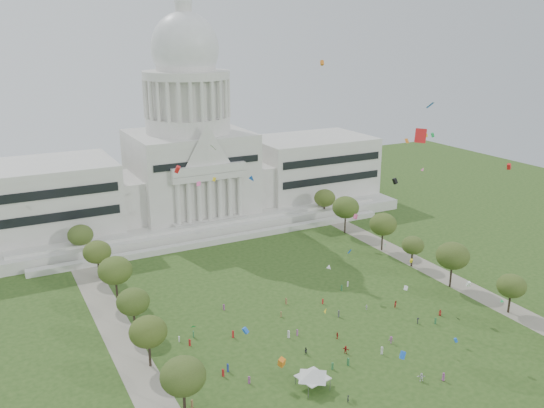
# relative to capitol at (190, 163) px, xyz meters

# --- Properties ---
(ground) EXTENTS (400.00, 400.00, 0.00)m
(ground) POSITION_rel_capitol_xyz_m (0.00, -113.59, -22.30)
(ground) COLOR #294818
(ground) RESTS_ON ground
(capitol) EXTENTS (160.00, 64.50, 91.30)m
(capitol) POSITION_rel_capitol_xyz_m (0.00, 0.00, 0.00)
(capitol) COLOR silver
(capitol) RESTS_ON ground
(path_left) EXTENTS (8.00, 160.00, 0.04)m
(path_left) POSITION_rel_capitol_xyz_m (-48.00, -83.59, -22.28)
(path_left) COLOR gray
(path_left) RESTS_ON ground
(path_right) EXTENTS (8.00, 160.00, 0.04)m
(path_right) POSITION_rel_capitol_xyz_m (48.00, -83.59, -22.28)
(path_right) COLOR gray
(path_right) RESTS_ON ground
(row_tree_l_1) EXTENTS (8.86, 8.86, 12.59)m
(row_tree_l_1) POSITION_rel_capitol_xyz_m (-44.07, -116.55, -13.34)
(row_tree_l_1) COLOR black
(row_tree_l_1) RESTS_ON ground
(row_tree_r_1) EXTENTS (7.58, 7.58, 10.78)m
(row_tree_r_1) POSITION_rel_capitol_xyz_m (46.22, -115.34, -14.64)
(row_tree_r_1) COLOR black
(row_tree_r_1) RESTS_ON ground
(row_tree_l_2) EXTENTS (8.42, 8.42, 11.97)m
(row_tree_l_2) POSITION_rel_capitol_xyz_m (-45.04, -96.29, -13.79)
(row_tree_l_2) COLOR black
(row_tree_l_2) RESTS_ON ground
(row_tree_r_2) EXTENTS (9.55, 9.55, 13.58)m
(row_tree_r_2) POSITION_rel_capitol_xyz_m (44.17, -96.15, -12.64)
(row_tree_r_2) COLOR black
(row_tree_r_2) RESTS_ON ground
(row_tree_l_3) EXTENTS (8.12, 8.12, 11.55)m
(row_tree_l_3) POSITION_rel_capitol_xyz_m (-44.09, -79.67, -14.09)
(row_tree_l_3) COLOR black
(row_tree_l_3) RESTS_ON ground
(row_tree_r_3) EXTENTS (7.01, 7.01, 9.98)m
(row_tree_r_3) POSITION_rel_capitol_xyz_m (44.40, -79.10, -15.21)
(row_tree_r_3) COLOR black
(row_tree_r_3) RESTS_ON ground
(row_tree_l_4) EXTENTS (9.29, 9.29, 13.21)m
(row_tree_l_4) POSITION_rel_capitol_xyz_m (-44.08, -61.17, -12.90)
(row_tree_l_4) COLOR black
(row_tree_l_4) RESTS_ON ground
(row_tree_r_4) EXTENTS (9.19, 9.19, 13.06)m
(row_tree_r_4) POSITION_rel_capitol_xyz_m (44.76, -63.55, -13.01)
(row_tree_r_4) COLOR black
(row_tree_r_4) RESTS_ON ground
(row_tree_l_5) EXTENTS (8.33, 8.33, 11.85)m
(row_tree_l_5) POSITION_rel_capitol_xyz_m (-45.22, -42.58, -13.88)
(row_tree_l_5) COLOR black
(row_tree_l_5) RESTS_ON ground
(row_tree_r_5) EXTENTS (9.82, 9.82, 13.96)m
(row_tree_r_5) POSITION_rel_capitol_xyz_m (43.49, -43.40, -12.37)
(row_tree_r_5) COLOR black
(row_tree_r_5) RESTS_ON ground
(row_tree_l_6) EXTENTS (8.19, 8.19, 11.64)m
(row_tree_l_6) POSITION_rel_capitol_xyz_m (-46.87, -24.45, -14.02)
(row_tree_l_6) COLOR black
(row_tree_l_6) RESTS_ON ground
(row_tree_r_6) EXTENTS (8.42, 8.42, 11.97)m
(row_tree_r_6) POSITION_rel_capitol_xyz_m (45.96, -25.46, -13.79)
(row_tree_r_6) COLOR black
(row_tree_r_6) RESTS_ON ground
(event_tent) EXTENTS (9.21, 9.21, 4.42)m
(event_tent) POSITION_rel_capitol_xyz_m (-17.26, -119.89, -18.87)
(event_tent) COLOR #4C4C4C
(event_tent) RESTS_ON ground
(person_0) EXTENTS (0.93, 0.98, 1.69)m
(person_0) POSITION_rel_capitol_xyz_m (28.94, -108.27, -21.45)
(person_0) COLOR #B21E1E
(person_0) RESTS_ON ground
(person_2) EXTENTS (1.06, 0.84, 1.91)m
(person_2) POSITION_rel_capitol_xyz_m (21.63, -99.26, -21.34)
(person_2) COLOR #B21E1E
(person_2) RESTS_ON ground
(person_3) EXTENTS (1.29, 1.32, 1.88)m
(person_3) POSITION_rel_capitol_xyz_m (8.58, -113.45, -21.35)
(person_3) COLOR #994C8C
(person_3) RESTS_ON ground
(person_4) EXTENTS (0.59, 1.03, 1.72)m
(person_4) POSITION_rel_capitol_xyz_m (-1.57, -105.66, -21.43)
(person_4) COLOR #B21E1E
(person_4) RESTS_ON ground
(person_5) EXTENTS (1.51, 1.84, 1.88)m
(person_5) POSITION_rel_capitol_xyz_m (-3.53, -112.07, -21.36)
(person_5) COLOR #B21E1E
(person_5) RESTS_ON ground
(person_6) EXTENTS (0.73, 1.02, 1.96)m
(person_6) POSITION_rel_capitol_xyz_m (8.68, -130.79, -21.32)
(person_6) COLOR #994C8C
(person_6) RESTS_ON ground
(person_7) EXTENTS (0.73, 0.77, 1.69)m
(person_7) POSITION_rel_capitol_xyz_m (-13.66, -127.59, -21.45)
(person_7) COLOR #26262B
(person_7) RESTS_ON ground
(person_8) EXTENTS (1.02, 0.84, 1.80)m
(person_8) POSITION_rel_capitol_xyz_m (-11.96, -108.18, -21.39)
(person_8) COLOR #26262B
(person_8) RESTS_ON ground
(person_9) EXTENTS (1.14, 1.19, 1.69)m
(person_9) POSITION_rel_capitol_xyz_m (20.76, -109.01, -21.45)
(person_9) COLOR #26262B
(person_9) RESTS_ON ground
(person_10) EXTENTS (0.62, 0.94, 1.48)m
(person_10) POSITION_rel_capitol_xyz_m (13.83, -96.70, -21.56)
(person_10) COLOR silver
(person_10) RESTS_ON ground
(person_11) EXTENTS (1.93, 1.44, 1.94)m
(person_11) POSITION_rel_capitol_xyz_m (4.45, -128.72, -21.33)
(person_11) COLOR silver
(person_11) RESTS_ON ground
(distant_crowd) EXTENTS (67.09, 39.13, 1.93)m
(distant_crowd) POSITION_rel_capitol_xyz_m (-12.66, -100.18, -21.43)
(distant_crowd) COLOR olive
(distant_crowd) RESTS_ON ground
(kite_swarm) EXTENTS (82.60, 101.71, 63.23)m
(kite_swarm) POSITION_rel_capitol_xyz_m (3.03, -103.19, 7.38)
(kite_swarm) COLOR yellow
(kite_swarm) RESTS_ON ground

